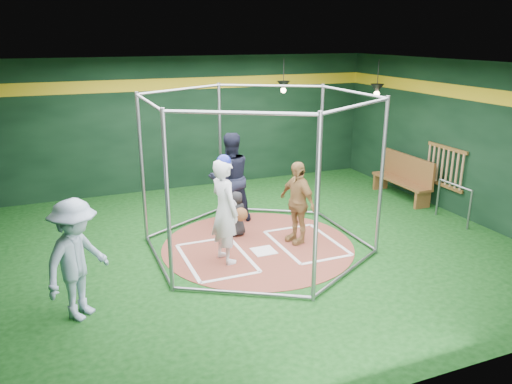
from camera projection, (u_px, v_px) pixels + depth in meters
name	position (u px, v px, depth m)	size (l,w,h in m)	color
room_shell	(258.00, 160.00, 9.41)	(10.10, 9.10, 3.53)	#0B340D
clay_disc	(258.00, 246.00, 9.93)	(3.80, 3.80, 0.01)	brown
home_plate	(264.00, 251.00, 9.66)	(0.43, 0.43, 0.01)	white
batter_box_left	(216.00, 258.00, 9.37)	(1.17, 1.77, 0.01)	white
batter_box_right	(306.00, 243.00, 10.05)	(1.17, 1.77, 0.01)	white
batting_cage	(258.00, 173.00, 9.48)	(4.05, 4.67, 3.00)	gray
bat_rack	(445.00, 167.00, 11.74)	(0.07, 1.25, 0.98)	brown
pendant_lamp_near	(283.00, 86.00, 13.07)	(0.34, 0.34, 0.90)	black
pendant_lamp_far	(377.00, 89.00, 12.31)	(0.34, 0.34, 0.90)	black
batter_figure	(225.00, 210.00, 8.99)	(0.59, 0.79, 2.01)	silver
visitor_leopard	(297.00, 202.00, 9.89)	(0.98, 0.41, 1.67)	tan
catcher_figure	(237.00, 214.00, 10.28)	(0.51, 0.58, 0.94)	black
umpire	(230.00, 178.00, 10.97)	(0.97, 0.76, 2.01)	black
bystander_blue	(77.00, 260.00, 7.20)	(1.19, 0.68, 1.84)	#95A9C5
dugout_bench	(404.00, 176.00, 12.71)	(0.44, 1.91, 1.11)	brown
steel_railing	(454.00, 197.00, 11.05)	(0.05, 1.03, 0.88)	gray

